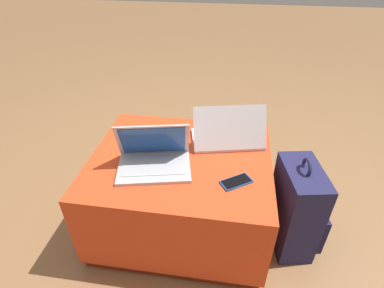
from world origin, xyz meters
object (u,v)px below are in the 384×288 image
at_px(laptop_far, 228,135).
at_px(laptop_near, 154,158).
at_px(cell_phone, 236,182).
at_px(backpack, 297,210).

bearing_deg(laptop_far, laptop_near, 23.99).
relative_size(cell_phone, backpack, 0.28).
relative_size(laptop_near, cell_phone, 2.47).
bearing_deg(backpack, cell_phone, 97.14).
height_order(laptop_near, laptop_far, laptop_near).
bearing_deg(laptop_near, cell_phone, -21.31).
relative_size(laptop_far, backpack, 0.73).
bearing_deg(laptop_near, backpack, -9.08).
distance_m(laptop_far, cell_phone, 0.32).
xyz_separation_m(laptop_far, backpack, (0.38, -0.21, -0.28)).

